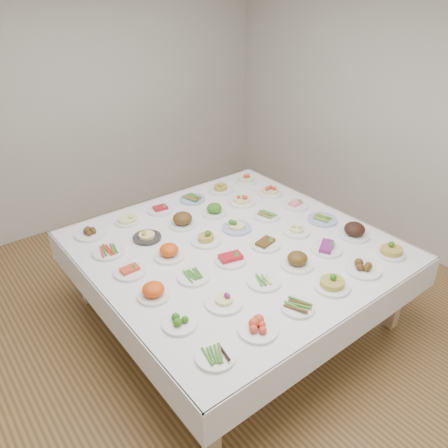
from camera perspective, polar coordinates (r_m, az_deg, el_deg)
room_envelope at (r=3.17m, az=-2.31°, el=13.20°), size 5.02×5.02×2.81m
display_table at (r=3.74m, az=1.42°, el=-3.46°), size 2.37×2.37×0.75m
dish_0 at (r=2.71m, az=-1.13°, el=-16.78°), size 0.24×0.24×0.05m
dish_1 at (r=2.85m, az=4.46°, el=-13.05°), size 0.26×0.26×0.11m
dish_2 at (r=3.07m, az=9.61°, el=-10.53°), size 0.24×0.23×0.06m
dish_3 at (r=3.27m, az=14.02°, el=-6.98°), size 0.26×0.26×0.16m
dish_4 at (r=3.53m, az=17.81°, el=-5.26°), size 0.27×0.27×0.11m
dish_5 at (r=3.78m, az=21.07°, el=-2.98°), size 0.24×0.23×0.14m
dish_6 at (r=2.91m, az=-5.83°, el=-12.40°), size 0.23×0.23×0.10m
dish_7 at (r=3.04m, az=-0.01°, el=-9.52°), size 0.26×0.26×0.13m
dish_8 at (r=3.26m, az=5.25°, el=-7.39°), size 0.25×0.25×0.05m
dish_9 at (r=3.46m, az=9.57°, el=-4.51°), size 0.26×0.26×0.14m
dish_10 at (r=3.69m, az=13.26°, el=-2.70°), size 0.26×0.26×0.12m
dish_11 at (r=3.94m, az=16.69°, el=-0.61°), size 0.29×0.29×0.16m
dish_12 at (r=3.14m, az=-9.24°, el=-8.42°), size 0.23×0.23×0.14m
dish_13 at (r=3.31m, az=-4.02°, el=-6.76°), size 0.25×0.25×0.05m
dish_14 at (r=3.46m, az=0.87°, el=-4.19°), size 0.25×0.25×0.12m
dish_15 at (r=3.67m, az=5.42°, el=-2.21°), size 0.25×0.25×0.11m
dish_16 at (r=3.89m, az=9.45°, el=-0.55°), size 0.24×0.24×0.11m
dish_17 at (r=4.14m, az=12.73°, el=0.66°), size 0.27×0.27×0.05m
dish_18 at (r=3.42m, az=-12.22°, el=-5.80°), size 0.24×0.24×0.09m
dish_19 at (r=3.54m, az=-7.18°, el=-3.58°), size 0.25×0.25×0.12m
dish_20 at (r=3.71m, az=-2.38°, el=-1.64°), size 0.26×0.26×0.13m
dish_21 at (r=3.88m, az=1.67°, el=0.20°), size 0.26×0.26×0.15m
dish_22 at (r=4.12m, az=5.61°, el=1.20°), size 0.25×0.25×0.06m
dish_23 at (r=4.35m, az=9.33°, el=2.76°), size 0.25×0.25×0.10m
dish_24 at (r=3.70m, az=-14.83°, el=-3.37°), size 0.26×0.26×0.06m
dish_25 at (r=3.81m, az=-10.07°, el=-1.26°), size 0.24×0.24×0.12m
dish_26 at (r=3.96m, az=-5.44°, el=0.61°), size 0.25×0.25×0.14m
dish_27 at (r=4.14m, az=-1.27°, el=1.97°), size 0.23×0.23×0.12m
dish_28 at (r=4.34m, az=2.34°, el=3.46°), size 0.26×0.26×0.14m
dish_29 at (r=4.56m, az=6.02°, el=4.71°), size 0.26×0.26×0.14m
dish_30 at (r=3.99m, az=-17.09°, el=-0.89°), size 0.26×0.26×0.10m
dish_31 at (r=4.10m, az=-12.54°, el=1.00°), size 0.23×0.23×0.13m
dish_32 at (r=4.25m, az=-8.32°, el=2.11°), size 0.25×0.25×0.10m
dish_33 at (r=4.43m, az=-4.15°, el=3.43°), size 0.27×0.25×0.06m
dish_34 at (r=4.60m, az=-0.46°, el=5.02°), size 0.27×0.27×0.14m
dish_35 at (r=4.80m, az=2.88°, el=6.16°), size 0.26×0.26×0.14m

